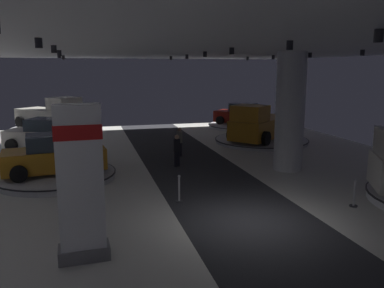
# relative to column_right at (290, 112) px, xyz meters

# --- Properties ---
(ground) EXTENTS (24.00, 44.00, 0.06)m
(ground) POSITION_rel_column_right_xyz_m (-4.29, -5.62, -2.77)
(ground) COLOR silver
(ceiling_with_spotlights) EXTENTS (24.00, 44.00, 0.39)m
(ceiling_with_spotlights) POSITION_rel_column_right_xyz_m (-4.29, -5.62, 2.80)
(ceiling_with_spotlights) COLOR silver
(column_right) EXTENTS (1.34, 1.34, 5.50)m
(column_right) POSITION_rel_column_right_xyz_m (0.00, 0.00, 0.00)
(column_right) COLOR silver
(column_right) RESTS_ON ground
(brand_sign_pylon) EXTENTS (1.29, 0.69, 3.94)m
(brand_sign_pylon) POSITION_rel_column_right_xyz_m (-9.36, -6.81, -0.71)
(brand_sign_pylon) COLOR slate
(brand_sign_pylon) RESTS_ON ground
(display_platform_far_right) EXTENTS (6.01, 6.01, 0.23)m
(display_platform_far_right) POSITION_rel_column_right_xyz_m (1.72, 6.69, -2.62)
(display_platform_far_right) COLOR #B7B7BC
(display_platform_far_right) RESTS_ON ground
(pickup_truck_far_right) EXTENTS (5.41, 5.02, 2.30)m
(pickup_truck_far_right) POSITION_rel_column_right_xyz_m (1.47, 6.49, -1.58)
(pickup_truck_far_right) COLOR #B77519
(pickup_truck_far_right) RESTS_ON display_platform_far_right
(display_platform_mid_left) EXTENTS (5.13, 5.13, 0.28)m
(display_platform_mid_left) POSITION_rel_column_right_xyz_m (-10.58, 1.04, -2.59)
(display_platform_mid_left) COLOR #B7B7BC
(display_platform_mid_left) RESTS_ON ground
(display_car_mid_left) EXTENTS (4.39, 2.63, 1.71)m
(display_car_mid_left) POSITION_rel_column_right_xyz_m (-10.61, 1.04, -1.70)
(display_car_mid_left) COLOR #B77519
(display_car_mid_left) RESTS_ON display_platform_mid_left
(display_platform_deep_left) EXTENTS (5.68, 5.68, 0.37)m
(display_platform_deep_left) POSITION_rel_column_right_xyz_m (-11.87, 14.41, -2.54)
(display_platform_deep_left) COLOR #B7B7BC
(display_platform_deep_left) RESTS_ON ground
(pickup_truck_deep_left) EXTENTS (5.17, 5.29, 2.30)m
(pickup_truck_deep_left) POSITION_rel_column_right_xyz_m (-11.65, 14.18, -1.44)
(pickup_truck_deep_left) COLOR silver
(pickup_truck_deep_left) RESTS_ON display_platform_deep_left
(display_platform_far_left) EXTENTS (4.75, 4.75, 0.29)m
(display_platform_far_left) POSITION_rel_column_right_xyz_m (-11.50, 6.67, -2.59)
(display_platform_far_left) COLOR #B7B7BC
(display_platform_far_left) RESTS_ON ground
(display_car_far_left) EXTENTS (4.57, 3.48, 1.71)m
(display_car_far_left) POSITION_rel_column_right_xyz_m (-11.47, 6.66, -1.69)
(display_car_far_left) COLOR silver
(display_car_far_left) RESTS_ON display_platform_far_left
(display_platform_deep_right) EXTENTS (5.33, 5.33, 0.23)m
(display_platform_deep_right) POSITION_rel_column_right_xyz_m (2.94, 13.24, -2.62)
(display_platform_deep_right) COLOR silver
(display_platform_deep_right) RESTS_ON ground
(display_car_deep_right) EXTENTS (4.25, 4.24, 1.71)m
(display_car_deep_right) POSITION_rel_column_right_xyz_m (2.96, 13.22, -1.75)
(display_car_deep_right) COLOR maroon
(display_car_deep_right) RESTS_ON display_platform_deep_right
(visitor_walking_near) EXTENTS (0.32, 0.32, 1.59)m
(visitor_walking_near) POSITION_rel_column_right_xyz_m (-4.33, 4.11, -1.84)
(visitor_walking_near) COLOR black
(visitor_walking_near) RESTS_ON ground
(visitor_walking_far) EXTENTS (0.32, 0.32, 1.59)m
(visitor_walking_far) POSITION_rel_column_right_xyz_m (-4.99, 1.85, -1.84)
(visitor_walking_far) COLOR black
(visitor_walking_far) RESTS_ON ground
(stanchion_a) EXTENTS (0.28, 0.28, 1.01)m
(stanchion_a) POSITION_rel_column_right_xyz_m (-6.05, -3.20, -2.38)
(stanchion_a) COLOR #333338
(stanchion_a) RESTS_ON ground
(stanchion_b) EXTENTS (0.28, 0.28, 1.01)m
(stanchion_b) POSITION_rel_column_right_xyz_m (-0.25, -5.25, -2.38)
(stanchion_b) COLOR #333338
(stanchion_b) RESTS_ON ground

